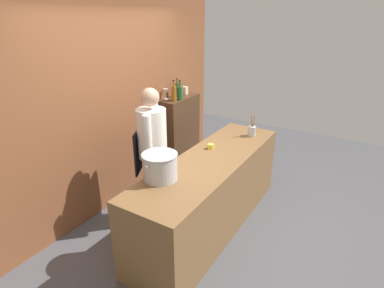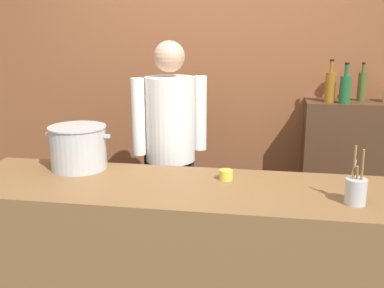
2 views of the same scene
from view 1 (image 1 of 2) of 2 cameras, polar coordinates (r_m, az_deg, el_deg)
ground_plane at (r=3.96m, az=3.20°, el=-14.52°), size 8.00×8.00×0.00m
brick_back_panel at (r=4.11m, az=-13.96°, el=9.42°), size 4.40×0.10×3.00m
prep_counter at (r=3.71m, az=3.36°, el=-8.98°), size 2.49×0.70×0.90m
bar_cabinet at (r=5.07m, az=-2.36°, el=1.94°), size 0.76×0.32×1.21m
chef at (r=3.66m, az=-7.32°, el=-0.49°), size 0.48×0.41×1.66m
stockpot_large at (r=3.03m, az=-5.89°, el=-4.12°), size 0.41×0.35×0.27m
utensil_crock at (r=4.19m, az=10.91°, el=2.40°), size 0.10×0.10×0.30m
butter_jar at (r=3.74m, az=3.47°, el=-0.44°), size 0.08×0.08×0.06m
wine_bottle_olive at (r=4.90m, az=-2.73°, el=9.95°), size 0.06×0.06×0.29m
wine_bottle_green at (r=4.71m, az=-2.23°, el=9.37°), size 0.08×0.08×0.29m
wine_bottle_amber at (r=4.65m, az=-3.33°, el=9.30°), size 0.07×0.07×0.31m
wine_glass_tall at (r=4.76m, az=-4.86°, el=9.49°), size 0.07×0.07×0.16m
spice_tin_cream at (r=5.06m, az=-1.30°, el=9.79°), size 0.08×0.08×0.12m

